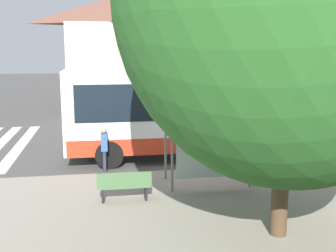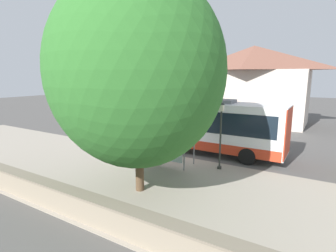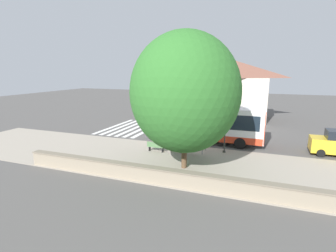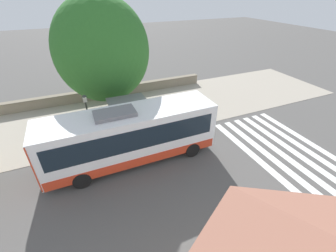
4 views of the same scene
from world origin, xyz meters
The scene contains 11 objects.
ground_plane centered at (0.00, 0.00, 0.00)m, with size 120.00×120.00×0.00m, color #514F4C.
sidewalk_plaza centered at (-4.50, 0.00, 0.01)m, with size 9.00×44.00×0.02m.
crosswalk_stripes centered at (5.00, 9.29, 0.00)m, with size 9.00×5.25×0.01m.
stone_wall centered at (-8.55, 0.00, 0.51)m, with size 0.60×20.00×1.00m.
background_building centered at (15.62, -0.26, 4.34)m, with size 7.19×11.90×8.43m.
bus centered at (1.90, -0.57, 1.90)m, with size 2.77×10.51×3.68m.
bus_shelter centered at (-1.71, 0.13, 2.17)m, with size 1.55×2.73×2.68m.
pedestrian centered at (0.26, 3.30, 0.91)m, with size 0.34×0.22×1.57m.
bench centered at (-2.78, 2.80, 0.47)m, with size 0.40×1.51×0.88m.
street_lamp_near centered at (-0.93, -2.68, 2.26)m, with size 0.28×0.28×3.79m.
shade_tree centered at (-5.50, -0.55, 5.35)m, with size 7.43×7.43×9.43m.
Camera 3 is at (-22.44, -5.69, 6.86)m, focal length 28.00 mm.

